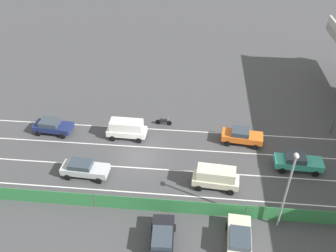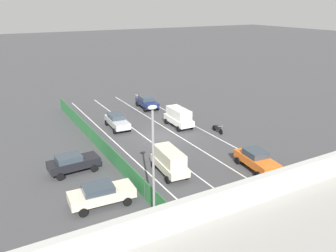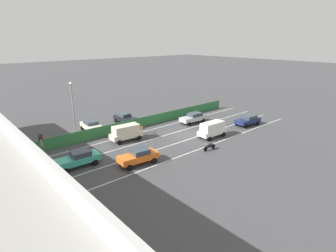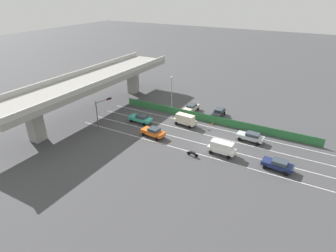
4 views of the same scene
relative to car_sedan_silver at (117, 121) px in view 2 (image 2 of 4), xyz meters
The scene contains 17 objects.
ground_plane 5.85m from the car_sedan_silver, 123.94° to the left, with size 300.00×300.00×0.00m, color #424244.
lane_line_left_edge 11.97m from the car_sedan_silver, 133.60° to the left, with size 0.14×43.71×0.01m, color silver.
lane_line_mid_left 9.98m from the car_sedan_silver, 119.51° to the left, with size 0.14×43.71×0.01m, color silver.
lane_line_mid_right 8.83m from the car_sedan_silver, 100.19° to the left, with size 0.14×43.71×0.01m, color silver.
lane_line_right_edge 8.88m from the car_sedan_silver, 78.33° to the left, with size 0.14×43.71×0.01m, color silver.
green_fence 9.45m from the car_sedan_silver, 66.24° to the left, with size 0.10×39.81×1.54m.
car_sedan_silver is the anchor object (origin of this frame).
car_taxi_orange 16.98m from the car_sedan_silver, 113.24° to the left, with size 2.40×4.56×1.70m.
car_van_cream 12.69m from the car_sedan_silver, 88.80° to the left, with size 2.19×4.45×2.17m.
car_taxi_teal 21.04m from the car_sedan_silver, 98.17° to the left, with size 2.15×4.72×1.70m.
car_sedan_navy 8.62m from the car_sedan_silver, 139.34° to the right, with size 2.35×4.49×1.60m.
car_van_white 7.10m from the car_sedan_silver, 155.35° to the left, with size 2.02×4.38×2.19m.
motorcycle 11.45m from the car_sedan_silver, 143.81° to the left, with size 0.60×1.95×0.93m.
parked_sedan_dark 11.14m from the car_sedan_silver, 49.22° to the left, with size 4.30×2.16×1.63m.
parked_sedan_cream 15.99m from the car_sedan_silver, 64.69° to the left, with size 4.71×2.28×1.61m.
street_lamp 18.80m from the car_sedan_silver, 76.25° to the left, with size 0.60×0.36×7.94m.
traffic_cone 8.67m from the car_sedan_silver, 69.46° to the left, with size 0.47×0.47×0.64m.
Camera 2 is at (16.36, 30.60, 13.63)m, focal length 36.86 mm.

